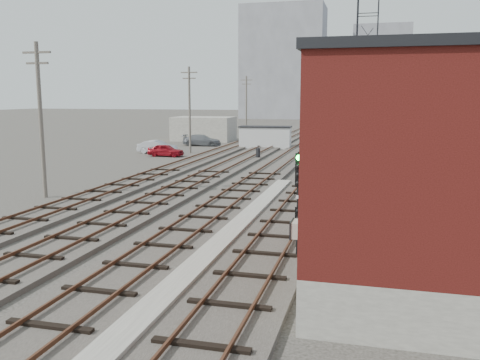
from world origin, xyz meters
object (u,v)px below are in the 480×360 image
(signal_mast, at_px, (298,198))
(car_grey, at_px, (202,140))
(site_trailer, at_px, (265,137))
(car_silver, at_px, (157,147))
(car_red, at_px, (166,150))
(switch_stand, at_px, (258,153))

(signal_mast, height_order, car_grey, signal_mast)
(site_trailer, relative_size, car_silver, 1.49)
(signal_mast, distance_m, car_red, 34.29)
(switch_stand, height_order, car_silver, car_silver)
(car_red, height_order, car_grey, car_grey)
(car_red, bearing_deg, site_trailer, -34.92)
(car_silver, distance_m, car_grey, 9.51)
(signal_mast, bearing_deg, switch_stand, 105.18)
(signal_mast, height_order, car_red, signal_mast)
(switch_stand, bearing_deg, car_silver, -167.24)
(site_trailer, distance_m, car_red, 13.44)
(car_red, bearing_deg, car_grey, 1.78)
(switch_stand, height_order, car_grey, switch_stand)
(site_trailer, bearing_deg, car_silver, -142.68)
(site_trailer, bearing_deg, car_grey, 170.85)
(signal_mast, distance_m, site_trailer, 41.42)
(switch_stand, height_order, car_red, switch_stand)
(signal_mast, height_order, car_silver, signal_mast)
(switch_stand, bearing_deg, signal_mast, -50.65)
(switch_stand, relative_size, car_red, 0.35)
(signal_mast, bearing_deg, car_red, 120.64)
(switch_stand, relative_size, car_silver, 0.31)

